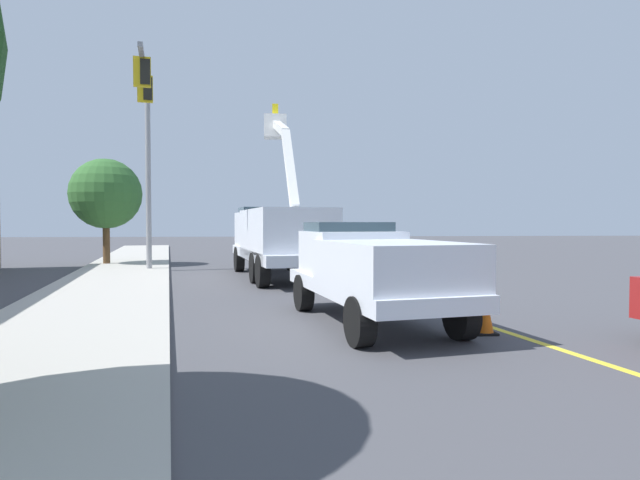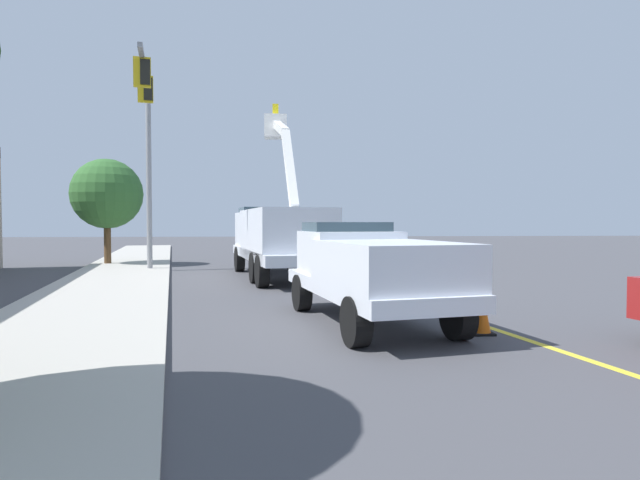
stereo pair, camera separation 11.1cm
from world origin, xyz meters
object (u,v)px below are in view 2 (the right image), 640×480
Objects in this scene: service_pickup_truck at (369,269)px; passing_minivan at (329,242)px; traffic_signal_mast at (147,128)px; traffic_cone_leading at (482,312)px; traffic_cone_mid_front at (302,257)px; utility_bucket_truck at (278,234)px.

passing_minivan is (18.03, -1.01, -0.15)m from service_pickup_truck.
traffic_signal_mast reaches higher than passing_minivan.
traffic_cone_mid_front reaches higher than traffic_cone_leading.
traffic_cone_mid_front is (13.76, 0.68, -0.69)m from service_pickup_truck.
service_pickup_truck is at bearing -146.80° from traffic_signal_mast.
traffic_cone_mid_front is (-4.27, 1.69, -0.54)m from passing_minivan.
traffic_cone_mid_front is 0.10× the size of traffic_signal_mast.
traffic_cone_leading is at bearing -122.16° from service_pickup_truck.
passing_minivan is 0.59× the size of traffic_signal_mast.
utility_bucket_truck is 11.05m from traffic_cone_leading.
utility_bucket_truck is 10.03× the size of traffic_cone_leading.
service_pickup_truck is 6.94× the size of traffic_cone_leading.
traffic_cone_leading is at bearing -170.28° from traffic_cone_mid_front.
utility_bucket_truck reaches higher than passing_minivan.
traffic_cone_mid_front is at bearing 9.72° from traffic_cone_leading.
passing_minivan is at bearing -46.65° from traffic_signal_mast.
traffic_cone_leading is at bearing -160.44° from utility_bucket_truck.
service_pickup_truck is at bearing -168.88° from utility_bucket_truck.
traffic_cone_leading is at bearing -143.19° from traffic_signal_mast.
traffic_signal_mast is (10.56, 6.91, 4.62)m from service_pickup_truck.
utility_bucket_truck is 9.32m from passing_minivan.
traffic_signal_mast is (-3.20, 6.23, 5.31)m from traffic_cone_mid_front.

